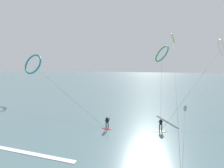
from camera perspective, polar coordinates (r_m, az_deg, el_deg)
name	(u,v)px	position (r m, az deg, el deg)	size (l,w,h in m)	color
sea_water	(154,79)	(109.00, 14.11, 1.79)	(400.00, 200.00, 0.08)	slate
surfer_crimson	(107,123)	(22.20, -1.68, -13.36)	(1.40, 0.58, 1.70)	red
surfer_amber	(161,126)	(22.33, 16.35, -13.50)	(1.40, 0.63, 1.70)	orange
kite_ivory	(221,48)	(40.76, 33.40, 10.34)	(11.56, 20.07, 13.66)	silver
kite_emerald	(162,54)	(39.49, 16.69, 9.86)	(4.16, 20.76, 12.82)	#199351
kite_teal	(33,64)	(45.81, -25.48, 6.17)	(27.25, 15.19, 11.19)	teal
kite_lime	(173,38)	(56.97, 20.17, 14.47)	(1.47, 47.15, 18.37)	#8CC62D
wave_crest_far	(8,149)	(20.41, -32.05, -18.49)	(15.04, 0.50, 0.12)	white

